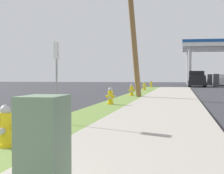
# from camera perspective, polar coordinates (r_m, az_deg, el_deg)

# --- Properties ---
(fire_hydrant_nearest) EXTENTS (0.42, 0.38, 0.74)m
(fire_hydrant_nearest) POSITION_cam_1_polar(r_m,az_deg,el_deg) (7.06, -15.36, -5.89)
(fire_hydrant_nearest) COLOR yellow
(fire_hydrant_nearest) RESTS_ON grass_verge
(fire_hydrant_second) EXTENTS (0.42, 0.38, 0.74)m
(fire_hydrant_second) POSITION_cam_1_polar(r_m,az_deg,el_deg) (16.94, -0.24, -1.45)
(fire_hydrant_second) COLOR yellow
(fire_hydrant_second) RESTS_ON grass_verge
(fire_hydrant_third) EXTENTS (0.42, 0.37, 0.74)m
(fire_hydrant_third) POSITION_cam_1_polar(r_m,az_deg,el_deg) (24.30, 2.90, -0.51)
(fire_hydrant_third) COLOR yellow
(fire_hydrant_third) RESTS_ON grass_verge
(fire_hydrant_fourth) EXTENTS (0.42, 0.37, 0.74)m
(fire_hydrant_fourth) POSITION_cam_1_polar(r_m,az_deg,el_deg) (34.10, 4.76, 0.11)
(fire_hydrant_fourth) COLOR yellow
(fire_hydrant_fourth) RESTS_ON grass_verge
(fire_hydrant_fifth) EXTENTS (0.42, 0.38, 0.74)m
(fire_hydrant_fifth) POSITION_cam_1_polar(r_m,az_deg,el_deg) (42.13, 5.74, 0.40)
(fire_hydrant_fifth) COLOR yellow
(fire_hydrant_fifth) RESTS_ON grass_verge
(utility_pole_midground) EXTENTS (1.57, 0.57, 8.05)m
(utility_pole_midground) POSITION_cam_1_polar(r_m,az_deg,el_deg) (23.35, 3.07, 8.70)
(utility_pole_midground) COLOR olive
(utility_pole_midground) RESTS_ON grass_verge
(utility_cabinet) EXTENTS (0.47, 0.67, 1.04)m
(utility_cabinet) POSITION_cam_1_polar(r_m,az_deg,el_deg) (4.09, -9.98, -9.16)
(utility_cabinet) COLOR slate
(utility_cabinet) RESTS_ON sidewalk_slab
(street_sign_post) EXTENTS (0.05, 0.36, 2.12)m
(street_sign_post) POSITION_cam_1_polar(r_m,az_deg,el_deg) (10.25, -8.12, 3.15)
(street_sign_post) COLOR gray
(street_sign_post) RESTS_ON grass_verge
(car_silver_by_near_pump) EXTENTS (2.06, 4.55, 1.57)m
(car_silver_by_near_pump) POSITION_cam_1_polar(r_m,az_deg,el_deg) (59.68, 12.54, 1.00)
(car_silver_by_near_pump) COLOR #BCBCC1
(car_silver_by_near_pump) RESTS_ON ground
(car_white_by_far_pump) EXTENTS (2.02, 4.54, 1.57)m
(car_white_by_far_pump) POSITION_cam_1_polar(r_m,az_deg,el_deg) (56.39, 15.64, 0.94)
(car_white_by_far_pump) COLOR white
(car_white_by_far_pump) RESTS_ON ground
(truck_black_at_forecourt) EXTENTS (2.17, 5.42, 1.97)m
(truck_black_at_forecourt) POSITION_cam_1_polar(r_m,az_deg,el_deg) (49.17, 12.30, 1.10)
(truck_black_at_forecourt) COLOR black
(truck_black_at_forecourt) RESTS_ON ground
(truck_navy_on_apron) EXTENTS (2.30, 5.47, 1.97)m
(truck_navy_on_apron) POSITION_cam_1_polar(r_m,az_deg,el_deg) (63.63, 11.98, 1.22)
(truck_navy_on_apron) COLOR navy
(truck_navy_on_apron) RESTS_ON ground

